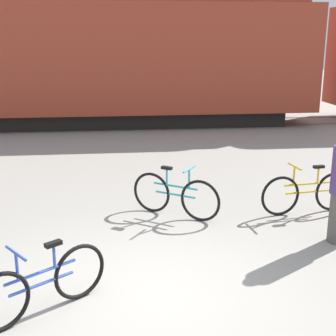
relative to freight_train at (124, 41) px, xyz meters
The scene contains 7 objects.
ground_plane 12.23m from the freight_train, 90.00° to the right, with size 80.00×80.00×0.00m, color gray.
freight_train is the anchor object (origin of this frame).
rail_near 3.04m from the freight_train, 90.00° to the right, with size 55.16×0.07×0.01m, color #4C4238.
rail_far 3.04m from the freight_train, 90.00° to the left, with size 55.16×0.07×0.01m, color #4C4238.
bicycle_blue 12.50m from the freight_train, 95.64° to the right, with size 1.40×1.06×0.87m.
bicycle_yellow 10.21m from the freight_train, 71.81° to the right, with size 1.79×0.46×0.91m.
bicycle_teal 9.66m from the freight_train, 85.77° to the right, with size 1.45×1.00×0.93m.
Camera 1 is at (-0.29, -5.21, 3.10)m, focal length 50.00 mm.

